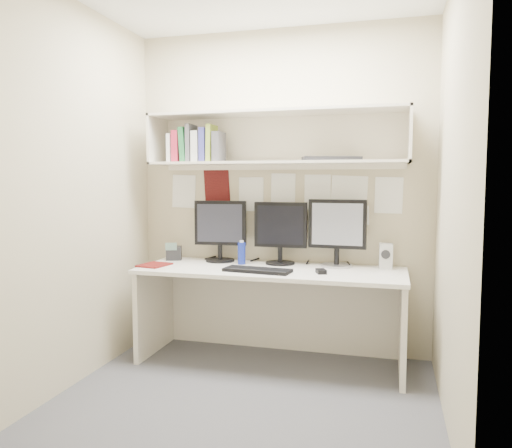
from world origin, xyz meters
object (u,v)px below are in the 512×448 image
(speaker, at_px, (386,256))
(desk_phone, at_px, (174,253))
(monitor_center, at_px, (280,231))
(monitor_left, at_px, (220,229))
(maroon_notebook, at_px, (154,265))
(monitor_right, at_px, (337,231))
(desk, at_px, (271,315))
(keyboard, at_px, (257,270))

(speaker, height_order, desk_phone, speaker)
(desk_phone, bearing_deg, monitor_center, -17.20)
(monitor_left, bearing_deg, monitor_center, -5.96)
(monitor_center, distance_m, maroon_notebook, 1.03)
(monitor_right, height_order, speaker, monitor_right)
(monitor_left, height_order, monitor_center, monitor_left)
(desk, bearing_deg, monitor_right, 24.86)
(monitor_left, relative_size, monitor_center, 1.01)
(desk, height_order, monitor_center, monitor_center)
(desk_phone, bearing_deg, desk, -31.25)
(desk_phone, bearing_deg, speaker, -18.15)
(monitor_right, distance_m, speaker, 0.41)
(keyboard, height_order, speaker, speaker)
(monitor_left, distance_m, maroon_notebook, 0.61)
(desk_phone, bearing_deg, keyboard, -42.57)
(monitor_left, xyz_separation_m, maroon_notebook, (-0.42, -0.34, -0.26))
(speaker, bearing_deg, monitor_center, 176.07)
(monitor_left, relative_size, speaker, 2.61)
(monitor_left, distance_m, desk_phone, 0.45)
(monitor_center, relative_size, keyboard, 1.00)
(monitor_left, distance_m, monitor_center, 0.51)
(monitor_center, xyz_separation_m, speaker, (0.81, 0.00, -0.17))
(desk_phone, bearing_deg, maroon_notebook, -113.84)
(desk_phone, bearing_deg, monitor_right, -17.90)
(monitor_left, height_order, keyboard, monitor_left)
(monitor_left, height_order, desk_phone, monitor_left)
(desk, height_order, monitor_right, monitor_right)
(monitor_left, bearing_deg, speaker, -5.89)
(speaker, distance_m, maroon_notebook, 1.78)
(desk, xyz_separation_m, desk_phone, (-0.88, 0.19, 0.42))
(desk, distance_m, keyboard, 0.42)
(monitor_center, height_order, maroon_notebook, monitor_center)
(monitor_center, bearing_deg, keyboard, -102.26)
(maroon_notebook, xyz_separation_m, desk_phone, (0.02, 0.31, 0.05))
(monitor_left, distance_m, keyboard, 0.62)
(monitor_center, height_order, keyboard, monitor_center)
(monitor_right, xyz_separation_m, maroon_notebook, (-1.38, -0.34, -0.27))
(keyboard, xyz_separation_m, maroon_notebook, (-0.84, 0.04, -0.01))
(maroon_notebook, bearing_deg, keyboard, 7.63)
(monitor_left, relative_size, desk_phone, 3.28)
(keyboard, relative_size, desk_phone, 3.24)
(desk, bearing_deg, monitor_left, 155.40)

